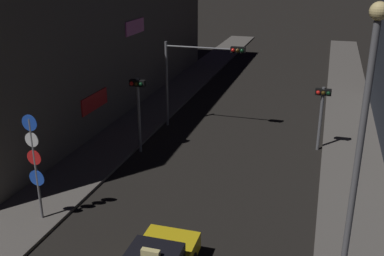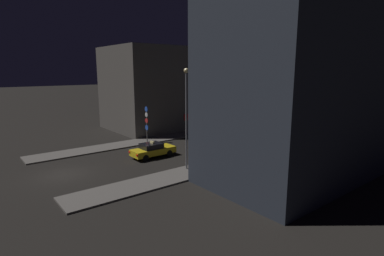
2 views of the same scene
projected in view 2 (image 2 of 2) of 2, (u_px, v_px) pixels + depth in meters
name	position (u px, v px, depth m)	size (l,w,h in m)	color
ground_plane	(64.00, 174.00, 25.30)	(300.00, 300.00, 0.00)	black
sidewalk_left	(236.00, 126.00, 46.50)	(2.95, 58.08, 0.13)	#5B5651
sidewalk_right	(310.00, 141.00, 36.97)	(2.95, 58.08, 0.13)	#5B5651
building_facade_left	(198.00, 86.00, 50.01)	(11.54, 29.54, 11.72)	#514C47
building_facade_right	(336.00, 63.00, 26.42)	(8.92, 25.62, 18.37)	#282D38
taxi	(153.00, 150.00, 30.24)	(1.85, 4.47, 1.62)	yellow
traffic_light_overhead	(233.00, 107.00, 40.36)	(4.67, 0.42, 5.09)	slate
traffic_light_left_kerb	(200.00, 115.00, 39.36)	(0.80, 0.42, 3.97)	slate
traffic_light_right_kerb	(270.00, 125.00, 34.37)	(0.80, 0.42, 3.43)	slate
sign_pole_left	(147.00, 122.00, 35.77)	(0.63, 0.10, 4.22)	slate
street_lamp_near_block	(186.00, 110.00, 25.44)	(0.41, 0.41, 8.57)	slate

